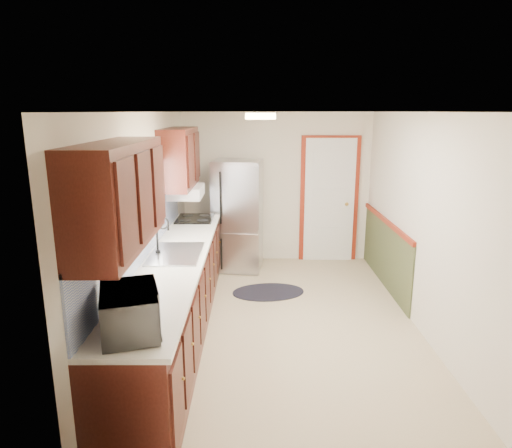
{
  "coord_description": "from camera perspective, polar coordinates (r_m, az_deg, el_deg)",
  "views": [
    {
      "loc": [
        -0.36,
        -4.79,
        2.41
      ],
      "look_at": [
        -0.34,
        0.28,
        1.15
      ],
      "focal_mm": 32.0,
      "sensor_mm": 36.0,
      "label": 1
    }
  ],
  "objects": [
    {
      "name": "room_shell",
      "position": [
        4.96,
        3.98,
        -0.2
      ],
      "size": [
        3.2,
        5.2,
        2.52
      ],
      "color": "tan",
      "rests_on": "ground"
    },
    {
      "name": "kitchen_run",
      "position": [
        4.86,
        -10.61,
        -5.52
      ],
      "size": [
        0.63,
        4.0,
        2.2
      ],
      "color": "#3A120D",
      "rests_on": "ground"
    },
    {
      "name": "back_wall_trim",
      "position": [
        7.29,
        10.51,
        1.67
      ],
      "size": [
        1.12,
        2.3,
        2.08
      ],
      "color": "maroon",
      "rests_on": "ground"
    },
    {
      "name": "ceiling_fixture",
      "position": [
        4.6,
        0.57,
        13.34
      ],
      "size": [
        0.3,
        0.3,
        0.06
      ],
      "primitive_type": "cylinder",
      "color": "#FFD88C",
      "rests_on": "room_shell"
    },
    {
      "name": "microwave",
      "position": [
        3.23,
        -15.49,
        -9.94
      ],
      "size": [
        0.46,
        0.62,
        0.38
      ],
      "primitive_type": "imported",
      "rotation": [
        0.0,
        0.0,
        1.87
      ],
      "color": "white",
      "rests_on": "kitchen_run"
    },
    {
      "name": "refrigerator",
      "position": [
        7.02,
        -2.29,
        1.09
      ],
      "size": [
        0.79,
        0.75,
        1.7
      ],
      "rotation": [
        0.0,
        0.0,
        -0.13
      ],
      "color": "#B7B7BC",
      "rests_on": "ground"
    },
    {
      "name": "rug",
      "position": [
        6.3,
        1.54,
        -8.49
      ],
      "size": [
        1.06,
        0.76,
        0.01
      ],
      "primitive_type": "ellipsoid",
      "rotation": [
        0.0,
        0.0,
        0.13
      ],
      "color": "black",
      "rests_on": "ground"
    },
    {
      "name": "cooktop",
      "position": [
        6.42,
        -7.62,
        0.67
      ],
      "size": [
        0.5,
        0.6,
        0.02
      ],
      "primitive_type": "cube",
      "color": "black",
      "rests_on": "kitchen_run"
    }
  ]
}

